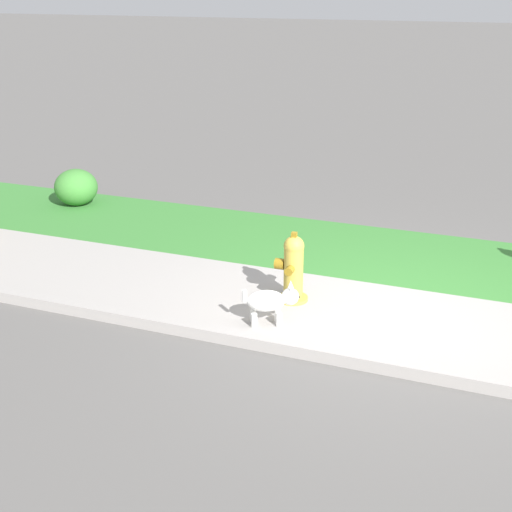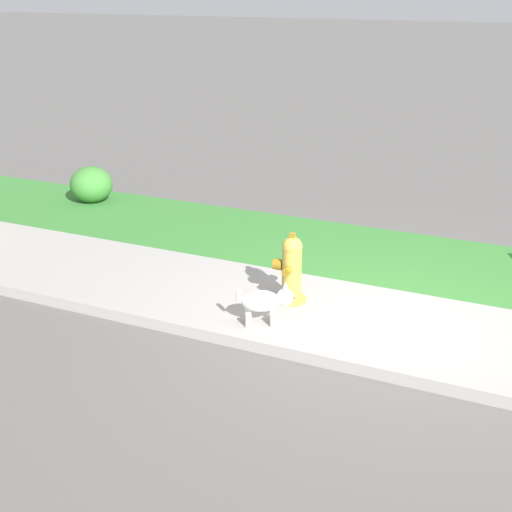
# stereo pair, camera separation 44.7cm
# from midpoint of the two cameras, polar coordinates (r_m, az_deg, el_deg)

# --- Properties ---
(ground_plane) EXTENTS (120.00, 120.00, 0.00)m
(ground_plane) POSITION_cam_midpoint_polar(r_m,az_deg,el_deg) (7.40, 12.26, -5.53)
(ground_plane) COLOR #5B5956
(sidewalk_pavement) EXTENTS (18.00, 1.82, 0.01)m
(sidewalk_pavement) POSITION_cam_midpoint_polar(r_m,az_deg,el_deg) (7.40, 12.26, -5.49)
(sidewalk_pavement) COLOR #9E9993
(sidewalk_pavement) RESTS_ON ground
(grass_verge) EXTENTS (18.00, 2.02, 0.01)m
(grass_verge) POSITION_cam_midpoint_polar(r_m,az_deg,el_deg) (9.13, 15.05, -0.51)
(grass_verge) COLOR #387A33
(grass_verge) RESTS_ON ground
(street_curb) EXTENTS (18.00, 0.16, 0.12)m
(street_curb) POSITION_cam_midpoint_polar(r_m,az_deg,el_deg) (6.51, 10.26, -8.65)
(street_curb) COLOR #9E9993
(street_curb) RESTS_ON ground
(fire_hydrant_by_grass_verge) EXTENTS (0.37, 0.39, 0.79)m
(fire_hydrant_by_grass_verge) POSITION_cam_midpoint_polar(r_m,az_deg,el_deg) (7.64, 4.52, -1.07)
(fire_hydrant_by_grass_verge) COLOR gold
(fire_hydrant_by_grass_verge) RESTS_ON ground
(small_white_dog) EXTENTS (0.53, 0.38, 0.46)m
(small_white_dog) POSITION_cam_midpoint_polar(r_m,az_deg,el_deg) (7.15, 2.58, -3.68)
(small_white_dog) COLOR white
(small_white_dog) RESTS_ON ground
(shrub_bush_mid_verge) EXTENTS (0.66, 0.66, 0.56)m
(shrub_bush_mid_verge) POSITION_cam_midpoint_polar(r_m,az_deg,el_deg) (11.47, -11.95, 5.61)
(shrub_bush_mid_verge) COLOR #3D7F33
(shrub_bush_mid_verge) RESTS_ON ground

